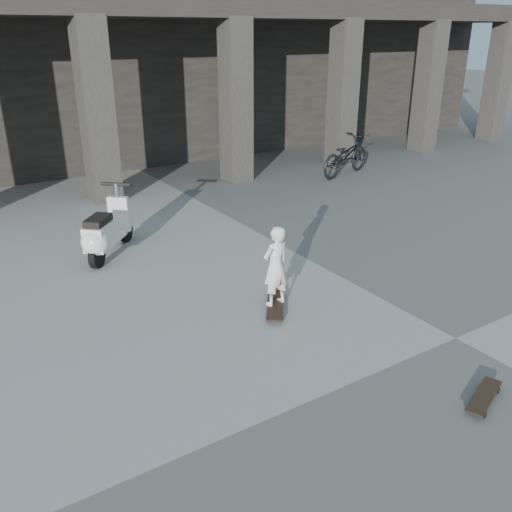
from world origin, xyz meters
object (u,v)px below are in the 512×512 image
longboard (275,305)px  child (276,266)px  scooter (104,234)px  skateboard_spare (484,397)px  bicycle (346,156)px

longboard → child: child is taller
scooter → longboard: bearing=-113.0°
longboard → child: 0.60m
skateboard_spare → child: child is taller
skateboard_spare → child: size_ratio=0.65×
scooter → bicycle: (7.47, 2.33, 0.06)m
child → scooter: 3.39m
skateboard_spare → scooter: size_ratio=0.55×
bicycle → longboard: bearing=115.8°
skateboard_spare → scooter: bearing=89.2°
longboard → child: bearing=54.2°
skateboard_spare → bicycle: bearing=36.8°
skateboard_spare → bicycle: size_ratio=0.37×
longboard → skateboard_spare: size_ratio=1.20×
skateboard_spare → bicycle: bicycle is taller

